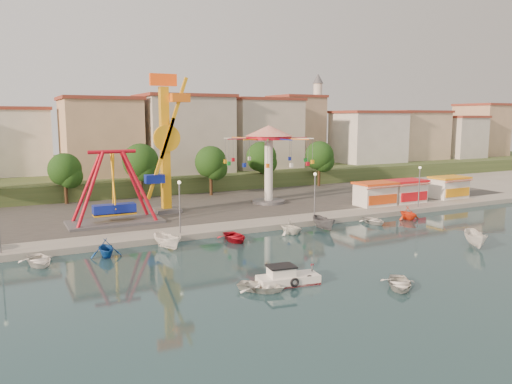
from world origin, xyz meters
TOP-DOWN VIEW (x-y plane):
  - ground at (0.00, 0.00)m, footprint 200.00×200.00m
  - quay_deck at (0.00, 62.00)m, footprint 200.00×100.00m
  - asphalt_pad at (0.00, 30.00)m, footprint 90.00×28.00m
  - hill_terrace at (0.00, 67.00)m, footprint 200.00×60.00m
  - pirate_ship_ride at (-12.82, 20.81)m, footprint 10.00×5.00m
  - kamikaze_tower at (-5.68, 24.23)m, footprint 4.37×3.10m
  - wave_swinger at (8.30, 24.48)m, footprint 11.60×11.60m
  - booth_left at (19.81, 16.49)m, footprint 5.40×3.78m
  - booth_mid at (25.19, 16.49)m, footprint 5.40×3.78m
  - booth_right at (33.38, 16.49)m, footprint 5.40×3.78m
  - lamp_post_1 at (-8.00, 13.00)m, footprint 0.14×0.14m
  - lamp_post_2 at (8.00, 13.00)m, footprint 0.14×0.14m
  - lamp_post_3 at (24.00, 13.00)m, footprint 0.14×0.14m
  - tree_1 at (-16.00, 36.24)m, footprint 4.35×4.35m
  - tree_2 at (-6.00, 35.81)m, footprint 5.02×5.02m
  - tree_3 at (4.00, 34.36)m, footprint 4.68×4.68m
  - tree_4 at (14.00, 37.35)m, footprint 4.86×4.86m
  - tree_5 at (24.00, 35.54)m, footprint 4.83×4.83m
  - building_1 at (-21.33, 51.38)m, footprint 12.33×9.01m
  - building_2 at (-8.19, 51.96)m, footprint 11.95×9.28m
  - building_3 at (5.60, 48.80)m, footprint 12.59×10.50m
  - building_4 at (19.07, 52.20)m, footprint 10.75×9.23m
  - building_5 at (32.37, 50.33)m, footprint 12.77×10.96m
  - building_6 at (44.15, 48.77)m, footprint 8.23×8.98m
  - building_7 at (56.03, 53.70)m, footprint 11.59×10.93m
  - building_8 at (69.93, 47.19)m, footprint 12.84×9.28m
  - building_9 at (83.46, 49.95)m, footprint 12.95×9.17m
  - minaret at (36.00, 54.00)m, footprint 2.80×2.80m
  - cabin_motorboat at (-5.58, -3.68)m, footprint 4.69×2.31m
  - rowboat_a at (-7.86, -4.06)m, footprint 4.09×4.13m
  - rowboat_b at (1.11, -8.04)m, footprint 4.04×4.24m
  - skiff at (15.51, -2.69)m, footprint 3.56×4.22m
  - moored_boat_0 at (-21.25, 9.80)m, footprint 3.27×4.20m
  - moored_boat_1 at (-15.86, 9.80)m, footprint 2.71×3.12m
  - moored_boat_2 at (-10.30, 9.80)m, footprint 2.39×4.14m
  - moored_boat_3 at (-3.52, 9.80)m, footprint 3.02×4.06m
  - moored_boat_4 at (2.88, 9.80)m, footprint 3.37×3.63m
  - moored_boat_5 at (7.10, 9.80)m, footprint 1.77×3.98m
  - moored_boat_6 at (14.03, 9.80)m, footprint 2.79×3.71m
  - moored_boat_7 at (19.19, 9.80)m, footprint 2.89×3.26m

SIDE VIEW (x-z plane):
  - ground at x=0.00m, z-range 0.00..0.00m
  - quay_deck at x=0.00m, z-range 0.00..0.60m
  - rowboat_a at x=-7.86m, z-range 0.00..0.70m
  - rowboat_b at x=1.11m, z-range 0.00..0.72m
  - moored_boat_6 at x=14.03m, z-range 0.00..0.73m
  - moored_boat_0 at x=-21.25m, z-range 0.00..0.80m
  - moored_boat_3 at x=-3.52m, z-range 0.00..0.81m
  - cabin_motorboat at x=-5.58m, z-range -0.37..1.22m
  - asphalt_pad at x=0.00m, z-range 0.60..0.61m
  - moored_boat_5 at x=7.10m, z-range 0.00..1.50m
  - moored_boat_2 at x=-10.30m, z-range 0.00..1.51m
  - skiff at x=15.51m, z-range 0.00..1.57m
  - moored_boat_4 at x=2.88m, z-range 0.00..1.57m
  - moored_boat_7 at x=19.19m, z-range 0.00..1.59m
  - moored_boat_1 at x=-15.86m, z-range 0.00..1.60m
  - hill_terrace at x=0.00m, z-range 0.00..3.00m
  - booth_left at x=19.81m, z-range 0.62..3.70m
  - booth_mid at x=25.19m, z-range 0.62..3.70m
  - booth_right at x=33.38m, z-range 0.62..3.70m
  - lamp_post_1 at x=-8.00m, z-range 0.60..5.60m
  - lamp_post_2 at x=8.00m, z-range 0.60..5.60m
  - lamp_post_3 at x=24.00m, z-range 0.60..5.60m
  - pirate_ship_ride at x=-12.82m, z-range 0.39..8.39m
  - tree_1 at x=-16.00m, z-range 1.80..8.60m
  - tree_3 at x=4.00m, z-range 1.90..9.21m
  - tree_5 at x=24.00m, z-range 1.94..9.48m
  - tree_4 at x=14.00m, z-range 1.95..9.55m
  - tree_2 at x=-6.00m, z-range 1.99..9.84m
  - building_1 at x=-21.33m, z-range 3.00..11.63m
  - building_7 at x=56.03m, z-range 3.00..11.76m
  - building_3 at x=5.60m, z-range 3.00..12.20m
  - building_9 at x=83.46m, z-range 3.00..12.21m
  - building_4 at x=19.07m, z-range 3.00..12.24m
  - wave_swinger at x=8.30m, z-range 3.00..13.40m
  - kamikaze_tower at x=-5.68m, z-range 0.33..16.83m
  - building_5 at x=32.37m, z-range 3.00..14.21m
  - building_2 at x=-8.19m, z-range 3.00..14.23m
  - building_6 at x=44.15m, z-range 3.00..15.36m
  - building_8 at x=69.93m, z-range 3.00..15.58m
  - minaret at x=36.00m, z-range 3.55..21.55m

